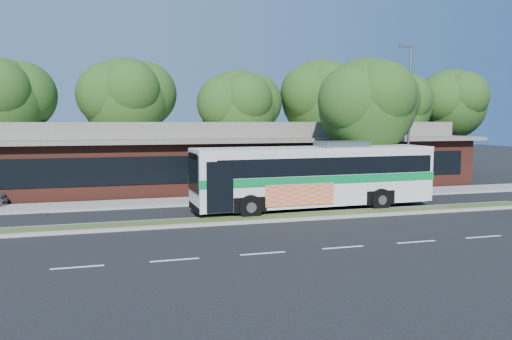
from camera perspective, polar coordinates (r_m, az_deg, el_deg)
name	(u,v)px	position (r m, az deg, el deg)	size (l,w,h in m)	color
ground	(295,221)	(22.85, 4.46, -5.80)	(120.00, 120.00, 0.00)	black
median_strip	(290,217)	(23.39, 3.95, -5.34)	(26.00, 1.10, 0.15)	#3B4C20
sidewalk	(257,198)	(28.83, 0.07, -3.27)	(44.00, 2.60, 0.12)	gray
plaza_building	(231,155)	(34.95, -2.87, 1.70)	(33.20, 11.20, 4.45)	#58261B
lamp_post	(409,115)	(32.09, 17.04, 6.07)	(0.93, 0.18, 9.07)	slate
tree_bg_a	(6,100)	(36.82, -26.62, 7.14)	(6.47, 5.80, 8.63)	black
tree_bg_b	(132,98)	(37.21, -14.02, 7.97)	(6.69, 6.00, 9.00)	black
tree_bg_c	(243,106)	(37.30, -1.52, 7.28)	(6.24, 5.60, 8.26)	black
tree_bg_d	(325,97)	(40.58, 7.91, 8.26)	(6.91, 6.20, 9.37)	black
tree_bg_e	(398,106)	(42.42, 15.92, 7.07)	(6.47, 5.80, 8.50)	black
tree_bg_f	(453,103)	(46.66, 21.63, 7.13)	(6.69, 6.00, 8.92)	black
transit_bus	(315,172)	(25.48, 6.78, -0.22)	(12.55, 3.30, 3.49)	silver
sidewalk_tree	(372,104)	(30.16, 13.08, 7.33)	(6.24, 5.60, 8.16)	black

